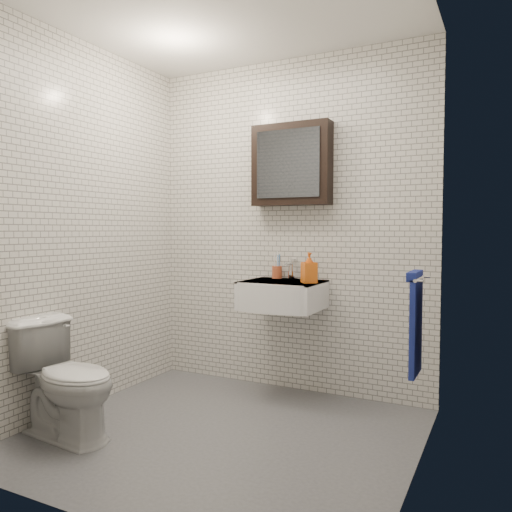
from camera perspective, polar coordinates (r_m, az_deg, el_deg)
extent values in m
cube|color=#4E5055|center=(3.15, -3.89, -19.63)|extent=(2.20, 2.00, 0.01)
cube|color=silver|center=(3.80, 3.77, 3.47)|extent=(2.20, 0.02, 2.50)
cube|color=silver|center=(2.12, -18.02, 3.71)|extent=(2.20, 0.02, 2.50)
cube|color=silver|center=(3.60, -19.22, 3.34)|extent=(0.02, 2.00, 2.50)
cube|color=silver|center=(2.53, 17.99, 3.57)|extent=(0.02, 2.00, 2.50)
cube|color=white|center=(3.18, -4.07, 26.76)|extent=(2.20, 2.00, 0.02)
cube|color=white|center=(3.61, 3.08, -4.46)|extent=(0.55, 0.45, 0.20)
cylinder|color=silver|center=(3.62, 3.21, -3.04)|extent=(0.31, 0.31, 0.02)
cylinder|color=silver|center=(3.62, 3.21, -2.92)|extent=(0.04, 0.04, 0.01)
cube|color=white|center=(3.60, 3.08, -2.96)|extent=(0.55, 0.45, 0.01)
cylinder|color=silver|center=(3.75, 4.10, -2.19)|extent=(0.06, 0.06, 0.06)
cylinder|color=silver|center=(3.74, 4.10, -1.28)|extent=(0.03, 0.03, 0.08)
cylinder|color=silver|center=(3.68, 3.74, -0.87)|extent=(0.02, 0.12, 0.02)
cube|color=silver|center=(3.76, 4.28, -0.41)|extent=(0.02, 0.09, 0.01)
cube|color=black|center=(3.75, 4.09, 10.37)|extent=(0.60, 0.14, 0.60)
cube|color=#3F444C|center=(3.68, 3.62, 10.51)|extent=(0.49, 0.01, 0.49)
cylinder|color=silver|center=(2.89, 18.18, -2.47)|extent=(0.02, 0.30, 0.02)
cylinder|color=silver|center=(3.02, 18.92, -2.26)|extent=(0.04, 0.02, 0.02)
cylinder|color=silver|center=(2.76, 18.18, -2.72)|extent=(0.04, 0.02, 0.02)
cube|color=navy|center=(2.93, 17.80, -7.72)|extent=(0.03, 0.26, 0.54)
cube|color=navy|center=(2.90, 17.69, -2.16)|extent=(0.05, 0.26, 0.05)
cylinder|color=#B54F2D|center=(3.79, 2.41, -1.87)|extent=(0.09, 0.09, 0.09)
cylinder|color=white|center=(3.78, 2.16, -0.95)|extent=(0.02, 0.03, 0.18)
cylinder|color=#3B78BF|center=(3.78, 2.52, -1.10)|extent=(0.01, 0.02, 0.16)
cylinder|color=white|center=(3.80, 2.43, -0.86)|extent=(0.02, 0.03, 0.19)
cylinder|color=#3B78BF|center=(3.79, 2.70, -1.02)|extent=(0.02, 0.04, 0.17)
imported|color=orange|center=(3.47, 6.09, -1.34)|extent=(0.14, 0.14, 0.21)
imported|color=silver|center=(3.21, -20.85, -12.98)|extent=(0.72, 0.45, 0.69)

